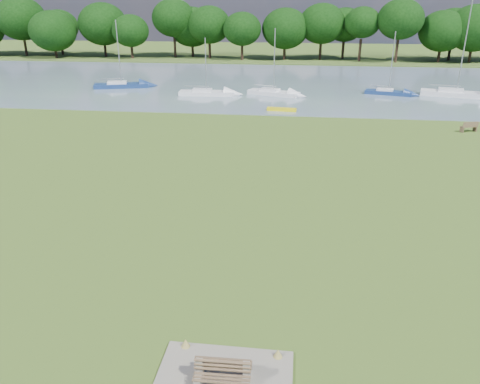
# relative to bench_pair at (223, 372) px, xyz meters

# --- Properties ---
(ground) EXTENTS (220.00, 220.00, 0.00)m
(ground) POSITION_rel_bench_pair_xyz_m (-0.00, 14.00, -0.48)
(ground) COLOR brown
(river) EXTENTS (220.00, 40.00, 0.10)m
(river) POSITION_rel_bench_pair_xyz_m (-0.00, 56.00, -0.48)
(river) COLOR slate
(river) RESTS_ON ground
(far_bank) EXTENTS (220.00, 20.00, 0.40)m
(far_bank) POSITION_rel_bench_pair_xyz_m (-0.00, 86.00, -0.48)
(far_bank) COLOR #4C6626
(far_bank) RESTS_ON ground
(concrete_pad) EXTENTS (4.20, 3.20, 0.10)m
(concrete_pad) POSITION_rel_bench_pair_xyz_m (-0.00, -0.00, -0.43)
(concrete_pad) COLOR gray
(concrete_pad) RESTS_ON ground
(bench_pair) EXTENTS (1.73, 1.05, 0.92)m
(bench_pair) POSITION_rel_bench_pair_xyz_m (0.00, 0.00, 0.00)
(bench_pair) COLOR gray
(bench_pair) RESTS_ON concrete_pad
(riverbank_bench) EXTENTS (1.61, 0.96, 0.95)m
(riverbank_bench) POSITION_rel_bench_pair_xyz_m (17.02, 31.91, 0.00)
(riverbank_bench) COLOR brown
(riverbank_bench) RESTS_ON ground
(kayak) EXTENTS (3.15, 1.04, 0.31)m
(kayak) POSITION_rel_bench_pair_xyz_m (0.14, 38.23, -0.27)
(kayak) COLOR yellow
(kayak) RESTS_ON river
(tree_line) EXTENTS (159.06, 9.07, 10.98)m
(tree_line) POSITION_rel_bench_pair_xyz_m (8.34, 82.00, 6.03)
(tree_line) COLOR black
(tree_line) RESTS_ON far_bank
(sailboat_1) EXTENTS (6.76, 2.19, 6.72)m
(sailboat_1) POSITION_rel_bench_pair_xyz_m (-9.48, 45.91, 0.01)
(sailboat_1) COLOR silver
(sailboat_1) RESTS_ON river
(sailboat_3) EXTENTS (5.79, 3.02, 7.43)m
(sailboat_3) POSITION_rel_bench_pair_xyz_m (12.78, 49.13, -0.01)
(sailboat_3) COLOR navy
(sailboat_3) RESTS_ON river
(sailboat_4) EXTENTS (7.37, 3.98, 8.51)m
(sailboat_4) POSITION_rel_bench_pair_xyz_m (-21.74, 49.73, 0.07)
(sailboat_4) COLOR navy
(sailboat_4) RESTS_ON river
(sailboat_5) EXTENTS (8.47, 4.24, 11.34)m
(sailboat_5) POSITION_rel_bench_pair_xyz_m (20.74, 49.02, 0.10)
(sailboat_5) COLOR silver
(sailboat_5) RESTS_ON river
(sailboat_6) EXTENTS (6.64, 3.94, 7.79)m
(sailboat_6) POSITION_rel_bench_pair_xyz_m (-1.32, 47.08, 0.02)
(sailboat_6) COLOR silver
(sailboat_6) RESTS_ON river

